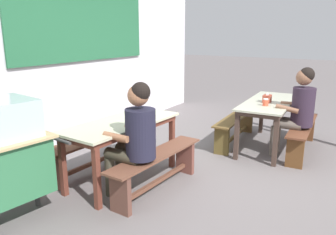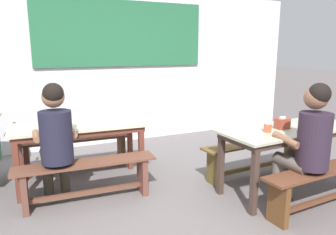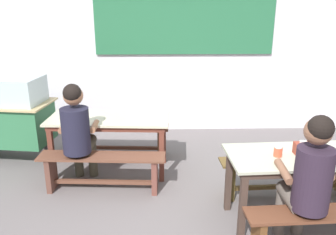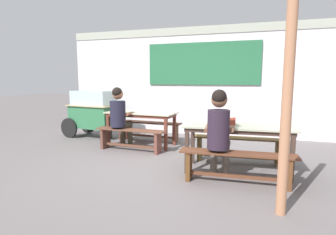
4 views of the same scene
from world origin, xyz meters
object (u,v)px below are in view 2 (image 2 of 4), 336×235
dining_table_near (290,135)px  condiment_jar (268,127)px  bench_near_back (256,153)px  tissue_box (282,124)px  bench_far_front (87,176)px  bench_near_front (327,181)px  person_near_front (308,140)px  bench_far_back (76,148)px  person_left_back_turned (56,136)px  dining_table_far (79,131)px

dining_table_near → condiment_jar: size_ratio=16.03×
bench_near_back → condiment_jar: (-0.34, -0.55, 0.50)m
tissue_box → bench_far_front: bearing=161.8°
dining_table_near → condiment_jar: bearing=-174.4°
bench_near_front → person_near_front: person_near_front is taller
bench_far_back → bench_far_front: same height
dining_table_near → bench_near_front: size_ratio=1.06×
dining_table_near → bench_far_back: 2.71m
dining_table_near → bench_near_front: 0.63m
person_left_back_turned → tissue_box: size_ratio=8.64×
bench_near_back → person_left_back_turned: (-2.40, 0.25, 0.44)m
dining_table_far → condiment_jar: 2.14m
dining_table_near → bench_near_back: 0.63m
bench_far_back → person_left_back_turned: (-0.34, -0.93, 0.43)m
dining_table_far → bench_far_back: (0.03, 0.51, -0.36)m
bench_near_back → bench_far_front: bearing=175.6°
bench_far_front → tissue_box: bearing=-18.2°
condiment_jar → tissue_box: bearing=10.5°
bench_far_front → tissue_box: 2.19m
person_left_back_turned → person_near_front: person_near_front is taller
tissue_box → person_left_back_turned: bearing=161.9°
dining_table_near → bench_near_front: (0.02, -0.51, -0.36)m
bench_far_back → condiment_jar: bearing=-45.2°
bench_near_back → person_near_front: (-0.22, -0.97, 0.46)m
tissue_box → condiment_jar: 0.25m
bench_far_back → person_near_front: bearing=-49.4°
dining_table_far → person_left_back_turned: bearing=-126.0°
person_near_front → bench_far_back: bearing=130.6°
person_left_back_turned → bench_far_back: bearing=70.1°
dining_table_far → tissue_box: 2.32m
person_left_back_turned → bench_near_back: bearing=-6.0°
bench_far_back → tissue_box: (1.97, -1.69, 0.50)m
dining_table_near → bench_far_front: 2.28m
bench_far_front → person_near_front: person_near_front is taller
dining_table_near → condiment_jar: condiment_jar is taller
bench_near_back → condiment_jar: 0.82m
dining_table_far → bench_far_front: (-0.03, -0.51, -0.37)m
bench_far_back → dining_table_near: bearing=-39.2°
dining_table_near → bench_near_back: bearing=92.6°
dining_table_near → bench_far_front: bearing=162.5°
dining_table_far → bench_near_front: 2.75m
bench_far_back → person_left_back_turned: bearing=-109.9°
bench_near_front → dining_table_far: bearing=141.5°
person_near_front → tissue_box: person_near_front is taller
dining_table_near → person_left_back_turned: (-2.42, 0.76, 0.07)m
bench_near_front → bench_far_back: bearing=133.6°
bench_far_back → bench_near_front: same height
person_near_front → tissue_box: bearing=75.3°
dining_table_far → condiment_jar: condiment_jar is taller
dining_table_far → tissue_box: bearing=-30.5°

